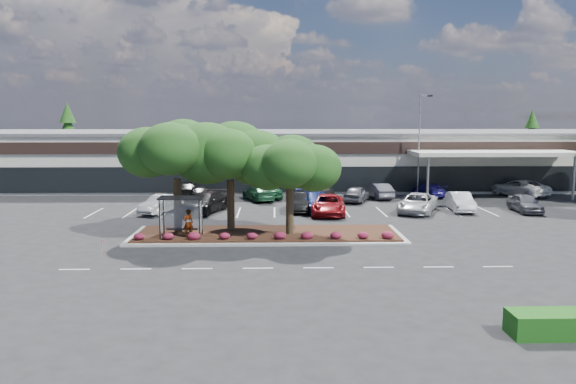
{
  "coord_description": "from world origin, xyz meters",
  "views": [
    {
      "loc": [
        -1.54,
        -32.8,
        7.92
      ],
      "look_at": [
        -0.54,
        6.84,
        2.6
      ],
      "focal_mm": 35.0,
      "sensor_mm": 36.0,
      "label": 1
    }
  ],
  "objects_px": {
    "car_0": "(161,204)",
    "car_1": "(205,202)",
    "survey_stake": "(102,245)",
    "light_pole": "(420,151)"
  },
  "relations": [
    {
      "from": "car_0",
      "to": "car_1",
      "type": "distance_m",
      "value": 3.64
    },
    {
      "from": "light_pole",
      "to": "survey_stake",
      "type": "relative_size",
      "value": 10.93
    },
    {
      "from": "survey_stake",
      "to": "car_1",
      "type": "bearing_deg",
      "value": 74.13
    },
    {
      "from": "car_0",
      "to": "survey_stake",
      "type": "bearing_deg",
      "value": -68.04
    },
    {
      "from": "survey_stake",
      "to": "light_pole",
      "type": "bearing_deg",
      "value": 44.13
    },
    {
      "from": "survey_stake",
      "to": "car_0",
      "type": "distance_m",
      "value": 14.43
    },
    {
      "from": "light_pole",
      "to": "car_1",
      "type": "height_order",
      "value": "light_pole"
    },
    {
      "from": "survey_stake",
      "to": "car_1",
      "type": "height_order",
      "value": "car_1"
    },
    {
      "from": "light_pole",
      "to": "survey_stake",
      "type": "distance_m",
      "value": 34.29
    },
    {
      "from": "light_pole",
      "to": "car_1",
      "type": "relative_size",
      "value": 1.74
    }
  ]
}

